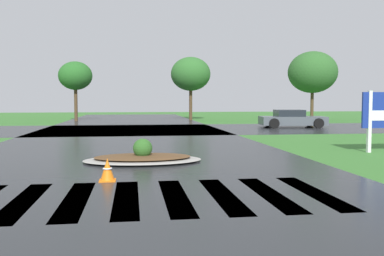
{
  "coord_description": "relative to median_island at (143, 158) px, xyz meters",
  "views": [
    {
      "loc": [
        0.13,
        -3.4,
        1.79
      ],
      "look_at": [
        2.02,
        10.1,
        0.89
      ],
      "focal_mm": 39.81,
      "sensor_mm": 36.0,
      "label": 1
    }
  ],
  "objects": [
    {
      "name": "asphalt_roadway",
      "position": [
        -0.41,
        1.09,
        -0.12
      ],
      "size": [
        10.87,
        80.0,
        0.01
      ],
      "primitive_type": "cube",
      "color": "#232628",
      "rests_on": "ground"
    },
    {
      "name": "asphalt_cross_road",
      "position": [
        -0.41,
        13.68,
        -0.12
      ],
      "size": [
        90.0,
        9.78,
        0.01
      ],
      "primitive_type": "cube",
      "color": "#232628",
      "rests_on": "ground"
    },
    {
      "name": "crosswalk_stripes",
      "position": [
        -0.41,
        -4.54,
        -0.12
      ],
      "size": [
        7.65,
        3.1,
        0.01
      ],
      "color": "white",
      "rests_on": "ground"
    },
    {
      "name": "median_island",
      "position": [
        0.0,
        0.0,
        0.0
      ],
      "size": [
        3.41,
        2.05,
        0.68
      ],
      "color": "#9E9B93",
      "rests_on": "ground"
    },
    {
      "name": "car_white_sedan",
      "position": [
        10.03,
        14.27,
        0.42
      ],
      "size": [
        4.34,
        2.53,
        1.16
      ],
      "rotation": [
        0.0,
        0.0,
        -0.11
      ],
      "color": "#4C545B",
      "rests_on": "ground"
    },
    {
      "name": "traffic_cone",
      "position": [
        -0.84,
        -2.83,
        0.11
      ],
      "size": [
        0.36,
        0.36,
        0.51
      ],
      "color": "orange",
      "rests_on": "ground"
    },
    {
      "name": "background_treeline",
      "position": [
        5.85,
        24.2,
        3.93
      ],
      "size": [
        35.0,
        5.39,
        6.08
      ],
      "color": "#4C3823",
      "rests_on": "ground"
    }
  ]
}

